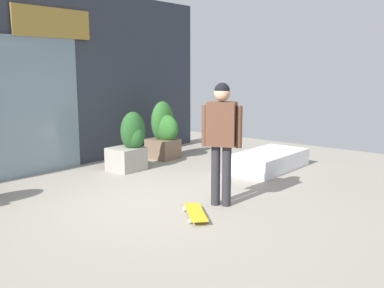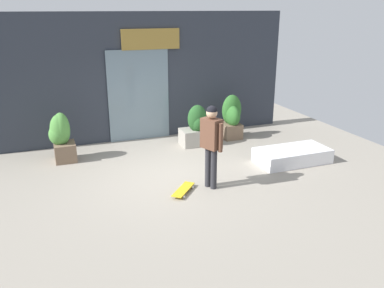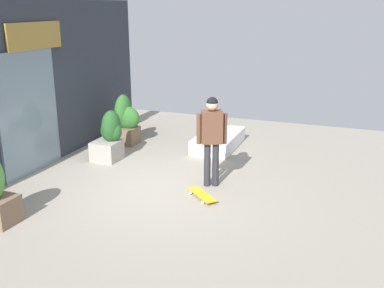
% 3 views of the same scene
% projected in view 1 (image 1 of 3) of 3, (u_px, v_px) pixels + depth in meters
% --- Properties ---
extents(ground_plane, '(12.00, 12.00, 0.00)m').
position_uv_depth(ground_plane, '(149.00, 201.00, 6.50)').
color(ground_plane, gray).
extents(building_facade, '(8.74, 0.31, 3.50)m').
position_uv_depth(building_facade, '(34.00, 80.00, 8.05)').
color(building_facade, '#2D333D').
rests_on(building_facade, ground_plane).
extents(skateboarder, '(0.40, 0.54, 1.76)m').
position_uv_depth(skateboarder, '(222.00, 131.00, 6.12)').
color(skateboarder, '#28282D').
rests_on(skateboarder, ground_plane).
extents(skateboard, '(0.67, 0.71, 0.08)m').
position_uv_depth(skateboard, '(195.00, 212.00, 5.79)').
color(skateboard, gold).
rests_on(skateboard, ground_plane).
extents(planter_box_right, '(0.69, 0.61, 1.13)m').
position_uv_depth(planter_box_right, '(130.00, 143.00, 8.40)').
color(planter_box_right, gray).
rests_on(planter_box_right, ground_plane).
extents(planter_box_mid, '(0.61, 0.71, 1.25)m').
position_uv_depth(planter_box_mid, '(164.00, 131.00, 9.49)').
color(planter_box_mid, brown).
rests_on(planter_box_mid, ground_plane).
extents(snow_ledge, '(1.77, 0.90, 0.34)m').
position_uv_depth(snow_ledge, '(268.00, 161.00, 8.52)').
color(snow_ledge, white).
rests_on(snow_ledge, ground_plane).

